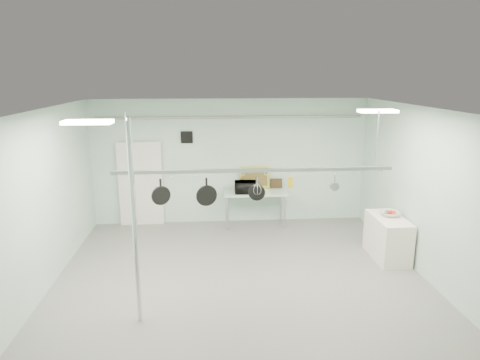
{
  "coord_description": "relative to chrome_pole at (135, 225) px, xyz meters",
  "views": [
    {
      "loc": [
        -0.59,
        -6.74,
        3.8
      ],
      "look_at": [
        0.01,
        1.0,
        1.86
      ],
      "focal_mm": 32.0,
      "sensor_mm": 36.0,
      "label": 1
    }
  ],
  "objects": [
    {
      "name": "floor",
      "position": [
        1.7,
        0.6,
        -1.6
      ],
      "size": [
        8.0,
        8.0,
        0.0
      ],
      "primitive_type": "plane",
      "color": "gray",
      "rests_on": "ground"
    },
    {
      "name": "ceiling",
      "position": [
        1.7,
        0.6,
        1.59
      ],
      "size": [
        7.0,
        8.0,
        0.02
      ],
      "primitive_type": "cube",
      "color": "silver",
      "rests_on": "back_wall"
    },
    {
      "name": "back_wall",
      "position": [
        1.7,
        4.59,
        0.0
      ],
      "size": [
        7.0,
        0.02,
        3.2
      ],
      "primitive_type": "cube",
      "color": "#A3C4B2",
      "rests_on": "floor"
    },
    {
      "name": "right_wall",
      "position": [
        5.19,
        0.6,
        0.0
      ],
      "size": [
        0.02,
        8.0,
        3.2
      ],
      "primitive_type": "cube",
      "color": "#A3C4B2",
      "rests_on": "floor"
    },
    {
      "name": "door",
      "position": [
        -0.6,
        4.54,
        -0.55
      ],
      "size": [
        1.1,
        0.1,
        2.2
      ],
      "primitive_type": "cube",
      "color": "silver",
      "rests_on": "floor"
    },
    {
      "name": "wall_vent",
      "position": [
        0.6,
        4.57,
        0.65
      ],
      "size": [
        0.3,
        0.04,
        0.3
      ],
      "primitive_type": "cube",
      "color": "black",
      "rests_on": "back_wall"
    },
    {
      "name": "conduit_pipe",
      "position": [
        1.7,
        4.5,
        1.15
      ],
      "size": [
        6.6,
        0.07,
        0.07
      ],
      "primitive_type": "cylinder",
      "rotation": [
        0.0,
        1.57,
        0.0
      ],
      "color": "gray",
      "rests_on": "back_wall"
    },
    {
      "name": "chrome_pole",
      "position": [
        0.0,
        0.0,
        0.0
      ],
      "size": [
        0.08,
        0.08,
        3.2
      ],
      "primitive_type": "cylinder",
      "color": "silver",
      "rests_on": "floor"
    },
    {
      "name": "prep_table",
      "position": [
        2.3,
        4.2,
        -0.77
      ],
      "size": [
        1.6,
        0.7,
        0.91
      ],
      "color": "silver",
      "rests_on": "floor"
    },
    {
      "name": "side_cabinet",
      "position": [
        4.85,
        2.0,
        -1.15
      ],
      "size": [
        0.6,
        1.2,
        0.9
      ],
      "primitive_type": "cube",
      "color": "white",
      "rests_on": "floor"
    },
    {
      "name": "pot_rack",
      "position": [
        1.9,
        0.9,
        0.63
      ],
      "size": [
        4.8,
        0.06,
        1.0
      ],
      "color": "#B7B7BC",
      "rests_on": "ceiling"
    },
    {
      "name": "light_panel_left",
      "position": [
        -0.5,
        -0.2,
        1.56
      ],
      "size": [
        0.65,
        0.3,
        0.05
      ],
      "primitive_type": "cube",
      "color": "white",
      "rests_on": "ceiling"
    },
    {
      "name": "light_panel_right",
      "position": [
        4.1,
        1.2,
        1.56
      ],
      "size": [
        0.65,
        0.3,
        0.05
      ],
      "primitive_type": "cube",
      "color": "white",
      "rests_on": "ceiling"
    },
    {
      "name": "microwave",
      "position": [
        2.04,
        4.1,
        -0.55
      ],
      "size": [
        0.54,
        0.37,
        0.29
      ],
      "primitive_type": "imported",
      "rotation": [
        0.0,
        0.0,
        3.12
      ],
      "color": "black",
      "rests_on": "prep_table"
    },
    {
      "name": "coffee_canister",
      "position": [
        2.3,
        4.15,
        -0.59
      ],
      "size": [
        0.18,
        0.18,
        0.22
      ],
      "primitive_type": "cylinder",
      "rotation": [
        0.0,
        0.0,
        -0.23
      ],
      "color": "white",
      "rests_on": "prep_table"
    },
    {
      "name": "painting_large",
      "position": [
        2.31,
        4.5,
        -0.41
      ],
      "size": [
        0.78,
        0.16,
        0.58
      ],
      "primitive_type": "cube",
      "rotation": [
        -0.14,
        0.0,
        0.04
      ],
      "color": "yellow",
      "rests_on": "prep_table"
    },
    {
      "name": "painting_small",
      "position": [
        2.88,
        4.5,
        -0.57
      ],
      "size": [
        0.3,
        0.1,
        0.25
      ],
      "primitive_type": "cube",
      "rotation": [
        -0.17,
        0.0,
        -0.05
      ],
      "color": "#342412",
      "rests_on": "prep_table"
    },
    {
      "name": "fruit_bowl",
      "position": [
        4.9,
        2.09,
        -0.65
      ],
      "size": [
        0.43,
        0.43,
        0.1
      ],
      "primitive_type": "imported",
      "rotation": [
        0.0,
        0.0,
        -0.12
      ],
      "color": "silver",
      "rests_on": "side_cabinet"
    },
    {
      "name": "skillet_left",
      "position": [
        0.31,
        0.9,
        0.26
      ],
      "size": [
        0.33,
        0.18,
        0.45
      ],
      "primitive_type": null,
      "rotation": [
        0.0,
        0.0,
        0.39
      ],
      "color": "black",
      "rests_on": "pot_rack"
    },
    {
      "name": "skillet_mid",
      "position": [
        1.08,
        0.9,
        0.23
      ],
      "size": [
        0.37,
        0.15,
        0.5
      ],
      "primitive_type": null,
      "rotation": [
        0.0,
        0.0,
        0.25
      ],
      "color": "black",
      "rests_on": "pot_rack"
    },
    {
      "name": "skillet_right",
      "position": [
        1.94,
        0.9,
        0.29
      ],
      "size": [
        0.3,
        0.12,
        0.4
      ],
      "primitive_type": null,
      "rotation": [
        0.0,
        0.0,
        -0.21
      ],
      "color": "black",
      "rests_on": "pot_rack"
    },
    {
      "name": "whisk",
      "position": [
        1.95,
        0.9,
        0.33
      ],
      "size": [
        0.23,
        0.23,
        0.32
      ],
      "primitive_type": null,
      "rotation": [
        0.0,
        0.0,
        0.3
      ],
      "color": "#A2A2A6",
      "rests_on": "pot_rack"
    },
    {
      "name": "grater",
      "position": [
        2.53,
        0.9,
        0.38
      ],
      "size": [
        0.09,
        0.05,
        0.22
      ],
      "primitive_type": null,
      "rotation": [
        0.0,
        0.0,
        -0.35
      ],
      "color": "yellow",
      "rests_on": "pot_rack"
    },
    {
      "name": "saucepan",
      "position": [
        3.31,
        0.9,
        0.34
      ],
      "size": [
        0.17,
        0.13,
        0.29
      ],
      "primitive_type": null,
      "rotation": [
        0.0,
        0.0,
        -0.22
      ],
      "color": "silver",
      "rests_on": "pot_rack"
    },
    {
      "name": "fruit_cluster",
      "position": [
        4.9,
        2.09,
        -0.61
      ],
      "size": [
        0.24,
        0.24,
        0.09
      ],
      "primitive_type": null,
      "color": "maroon",
      "rests_on": "fruit_bowl"
    }
  ]
}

